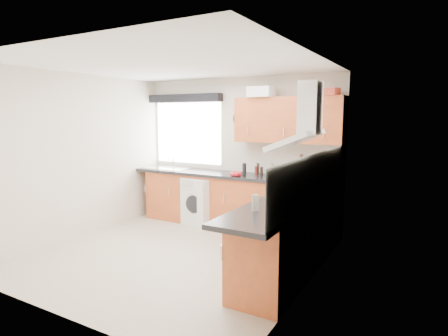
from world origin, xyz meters
The scene contains 37 objects.
ground_plane centered at (0.00, 0.00, 0.00)m, with size 3.60×3.60×0.00m, color beige.
ceiling centered at (0.00, 0.00, 2.50)m, with size 3.60×3.60×0.02m, color white.
wall_back centered at (0.00, 1.80, 1.25)m, with size 3.60×0.02×2.50m, color silver.
wall_front centered at (0.00, -1.80, 1.25)m, with size 3.60×0.02×2.50m, color silver.
wall_left centered at (-1.80, 0.00, 1.25)m, with size 0.02×3.60×2.50m, color silver.
wall_right centered at (1.80, 0.00, 1.25)m, with size 0.02×3.60×2.50m, color silver.
window centered at (-1.05, 1.79, 1.55)m, with size 1.40×0.02×1.10m, color white.
window_blind centered at (-1.05, 1.70, 2.18)m, with size 1.50×0.18×0.14m, color black.
splashback centered at (1.79, 0.30, 1.18)m, with size 0.01×3.00×0.54m, color white.
base_cab_back centered at (-0.10, 1.51, 0.43)m, with size 3.00×0.58×0.86m, color #AF4C24.
base_cab_corner centered at (1.50, 1.50, 0.43)m, with size 0.60×0.60×0.86m, color #AF4C24.
base_cab_right centered at (1.51, 0.15, 0.43)m, with size 0.58×2.10×0.86m, color #AF4C24.
worktop_back centered at (0.00, 1.50, 0.89)m, with size 3.60×0.62×0.05m, color black.
worktop_right centered at (1.50, 0.00, 0.89)m, with size 0.62×2.42×0.05m, color black.
sink centered at (-1.33, 1.50, 0.95)m, with size 0.84×0.46×0.10m, color silver, non-canonical shape.
oven centered at (1.50, 0.30, 0.42)m, with size 0.56×0.58×0.85m, color black.
hob_plate centered at (1.50, 0.30, 0.92)m, with size 0.52×0.52×0.01m, color silver.
extractor_hood centered at (1.60, 0.30, 1.77)m, with size 0.52×0.78×0.66m, color silver, non-canonical shape.
upper_cabinets centered at (0.95, 1.62, 1.80)m, with size 1.70×0.35×0.70m, color #AF4C24.
washing_machine centered at (-0.48, 1.40, 0.41)m, with size 0.56×0.54×0.82m, color white.
wall_clock centered at (0.05, 1.76, 1.82)m, with size 0.28×0.28×0.04m, color black.
casserole centered at (0.54, 1.52, 2.23)m, with size 0.38×0.28×0.16m, color white.
storage_box centered at (1.60, 1.52, 2.20)m, with size 0.22×0.18×0.10m, color #BF3F2C.
utensil_pot centered at (1.15, 1.70, 0.99)m, with size 0.11×0.11×0.15m, color #736C59.
kitchen_roll centered at (1.35, 1.05, 1.02)m, with size 0.10×0.10×0.23m, color white.
tomato_cluster centered at (0.22, 1.30, 0.95)m, with size 0.16×0.16×0.07m, color red, non-canonical shape.
jar_0 centered at (0.44, 1.57, 0.98)m, with size 0.05×0.05×0.14m, color #5F1A14.
jar_1 centered at (0.54, 1.56, 0.98)m, with size 0.05×0.05×0.14m, color black.
jar_2 centered at (0.75, 1.64, 0.96)m, with size 0.04×0.04×0.10m, color navy.
jar_3 centered at (0.45, 1.61, 1.01)m, with size 0.05×0.05×0.19m, color #31281B.
jar_4 centered at (0.31, 1.39, 1.01)m, with size 0.06×0.06×0.20m, color black.
jar_5 centered at (1.08, 1.68, 0.99)m, with size 0.06×0.06×0.17m, color brown.
jar_6 centered at (0.24, 1.54, 1.00)m, with size 0.04×0.04×0.17m, color #53201D.
jar_7 centered at (1.03, 1.60, 1.03)m, with size 0.07×0.07×0.24m, color #BFB6A3.
jar_8 centered at (0.98, 1.56, 1.01)m, with size 0.05×0.05×0.19m, color brown.
jar_9 centered at (0.66, 1.68, 1.01)m, with size 0.07×0.07×0.19m, color #B2A998.
bottle_0 centered at (1.40, -0.54, 0.99)m, with size 0.07×0.07×0.17m, color #A9A190.
Camera 1 is at (2.94, -3.90, 1.86)m, focal length 30.00 mm.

